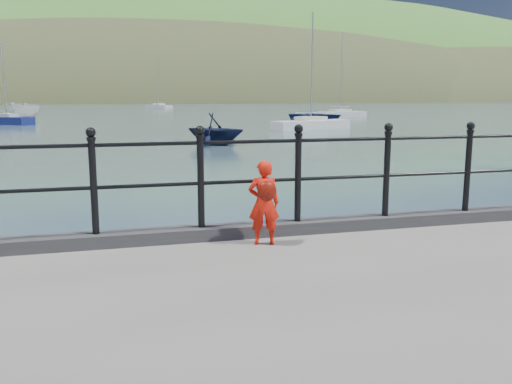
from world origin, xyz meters
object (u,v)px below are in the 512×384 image
object	(u,v)px
child	(264,202)
launch_navy	(215,129)
launch_white	(25,111)
sailboat_port	(7,121)
sailboat_far	(340,115)
railing	(250,169)
sailboat_deep	(159,107)
launch_blue	(316,116)
sailboat_near	(311,125)

from	to	relation	value
child	launch_navy	xyz separation A→B (m)	(3.80, 22.97, -0.63)
launch_white	sailboat_port	bearing A→B (deg)	-67.63
child	launch_navy	bearing A→B (deg)	-87.45
sailboat_far	sailboat_port	bearing A→B (deg)	171.07
railing	child	xyz separation A→B (m)	(0.05, -0.40, -0.33)
sailboat_far	sailboat_deep	xyz separation A→B (m)	(-17.23, 46.58, -0.00)
launch_blue	sailboat_near	bearing A→B (deg)	-160.39
launch_navy	sailboat_far	distance (m)	37.59
launch_white	launch_navy	size ratio (longest dim) A/B	1.50
launch_blue	child	bearing A→B (deg)	-159.46
launch_white	sailboat_port	xyz separation A→B (m)	(-0.29, -9.21, -0.61)
railing	launch_white	distance (m)	57.52
child	launch_white	xyz separation A→B (m)	(-10.35, 56.98, -0.55)
railing	sailboat_port	size ratio (longest dim) A/B	2.41
launch_white	railing	bearing A→B (deg)	-55.54
railing	launch_navy	distance (m)	22.92
sailboat_port	sailboat_near	size ratio (longest dim) A/B	0.84
launch_blue	sailboat_far	distance (m)	9.84
child	sailboat_far	distance (m)	59.56
sailboat_near	launch_white	bearing A→B (deg)	118.41
launch_navy	sailboat_near	xyz separation A→B (m)	(9.73, 11.21, -0.52)
sailboat_port	sailboat_deep	bearing A→B (deg)	108.80
child	launch_white	bearing A→B (deg)	-67.75
launch_white	sailboat_port	size ratio (longest dim) A/B	0.65
launch_white	launch_navy	bearing A→B (deg)	-43.26
launch_navy	sailboat_deep	distance (m)	77.84
launch_blue	sailboat_far	bearing A→B (deg)	4.09
sailboat_near	sailboat_deep	distance (m)	66.80
launch_navy	sailboat_deep	bearing A→B (deg)	36.21
launch_white	sailboat_near	size ratio (longest dim) A/B	0.55
railing	launch_navy	size ratio (longest dim) A/B	5.54
child	launch_navy	distance (m)	23.29
launch_navy	sailboat_far	xyz separation A→B (m)	(21.01, 31.17, -0.52)
sailboat_port	sailboat_near	bearing A→B (deg)	8.41
railing	launch_navy	xyz separation A→B (m)	(3.86, 22.57, -0.96)
launch_navy	sailboat_deep	world-z (taller)	sailboat_deep
child	sailboat_near	bearing A→B (deg)	-99.65
launch_blue	railing	bearing A→B (deg)	-159.69
sailboat_near	child	bearing A→B (deg)	-129.51
child	sailboat_deep	size ratio (longest dim) A/B	0.10
launch_navy	sailboat_port	world-z (taller)	sailboat_port
railing	sailboat_near	bearing A→B (deg)	68.09
launch_navy	sailboat_near	distance (m)	14.85
launch_white	sailboat_port	distance (m)	9.23
sailboat_port	sailboat_far	world-z (taller)	sailboat_far
launch_navy	sailboat_near	world-z (taller)	sailboat_near
sailboat_port	sailboat_deep	world-z (taller)	sailboat_deep
child	sailboat_near	distance (m)	36.77
sailboat_port	launch_white	bearing A→B (deg)	126.01
launch_white	sailboat_deep	bearing A→B (deg)	91.86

